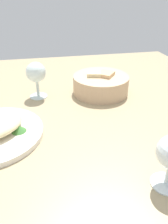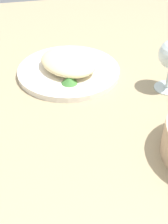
% 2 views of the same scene
% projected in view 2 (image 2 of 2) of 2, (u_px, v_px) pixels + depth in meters
% --- Properties ---
extents(ground_plane, '(1.40, 1.40, 0.02)m').
position_uv_depth(ground_plane, '(71.00, 105.00, 0.66)').
color(ground_plane, tan).
extents(plate, '(0.25, 0.25, 0.01)m').
position_uv_depth(plate, '(69.00, 71.00, 0.75)').
color(plate, white).
rests_on(plate, ground_plane).
extents(omelette, '(0.20, 0.18, 0.04)m').
position_uv_depth(omelette, '(68.00, 62.00, 0.73)').
color(omelette, beige).
rests_on(omelette, plate).
extents(lettuce_garnish, '(0.04, 0.04, 0.02)m').
position_uv_depth(lettuce_garnish, '(69.00, 80.00, 0.68)').
color(lettuce_garnish, '#407D35').
rests_on(lettuce_garnish, plate).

